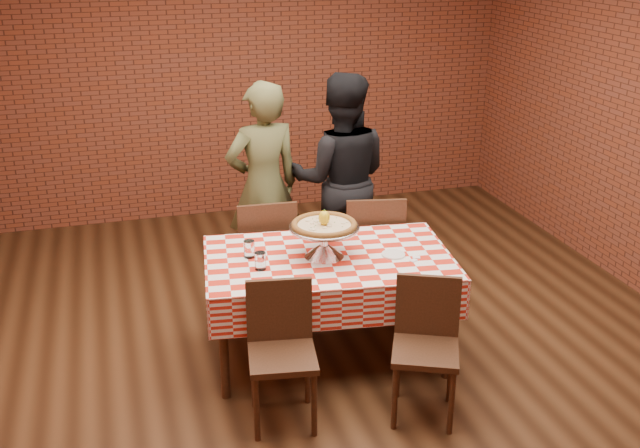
# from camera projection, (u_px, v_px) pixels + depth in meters

# --- Properties ---
(ground) EXTENTS (6.00, 6.00, 0.00)m
(ground) POSITION_uv_depth(u_px,v_px,m) (326.00, 350.00, 5.38)
(ground) COLOR black
(ground) RESTS_ON ground
(back_wall) EXTENTS (5.50, 0.00, 5.50)m
(back_wall) POSITION_uv_depth(u_px,v_px,m) (240.00, 73.00, 7.51)
(back_wall) COLOR brown
(back_wall) RESTS_ON ground
(table) EXTENTS (1.74, 1.18, 0.75)m
(table) POSITION_uv_depth(u_px,v_px,m) (328.00, 307.00, 5.19)
(table) COLOR #452717
(table) RESTS_ON ground
(tablecloth) EXTENTS (1.78, 1.22, 0.28)m
(tablecloth) POSITION_uv_depth(u_px,v_px,m) (328.00, 275.00, 5.10)
(tablecloth) COLOR red
(tablecloth) RESTS_ON table
(pizza_stand) EXTENTS (0.54, 0.54, 0.21)m
(pizza_stand) POSITION_uv_depth(u_px,v_px,m) (324.00, 241.00, 5.02)
(pizza_stand) COLOR silver
(pizza_stand) RESTS_ON tablecloth
(pizza) EXTENTS (0.48, 0.48, 0.03)m
(pizza) POSITION_uv_depth(u_px,v_px,m) (324.00, 226.00, 4.98)
(pizza) COLOR beige
(pizza) RESTS_ON pizza_stand
(lemon) EXTENTS (0.08, 0.08, 0.10)m
(lemon) POSITION_uv_depth(u_px,v_px,m) (324.00, 218.00, 4.96)
(lemon) COLOR gold
(lemon) RESTS_ON pizza
(water_glass_left) EXTENTS (0.08, 0.08, 0.12)m
(water_glass_left) POSITION_uv_depth(u_px,v_px,m) (260.00, 261.00, 4.85)
(water_glass_left) COLOR white
(water_glass_left) RESTS_ON tablecloth
(water_glass_right) EXTENTS (0.08, 0.08, 0.12)m
(water_glass_right) POSITION_uv_depth(u_px,v_px,m) (249.00, 249.00, 5.02)
(water_glass_right) COLOR white
(water_glass_right) RESTS_ON tablecloth
(side_plate) EXTENTS (0.18, 0.18, 0.01)m
(side_plate) POSITION_uv_depth(u_px,v_px,m) (393.00, 255.00, 5.07)
(side_plate) COLOR white
(side_plate) RESTS_ON tablecloth
(sweetener_packet_a) EXTENTS (0.06, 0.05, 0.00)m
(sweetener_packet_a) POSITION_uv_depth(u_px,v_px,m) (414.00, 260.00, 4.99)
(sweetener_packet_a) COLOR white
(sweetener_packet_a) RESTS_ON tablecloth
(sweetener_packet_b) EXTENTS (0.06, 0.05, 0.00)m
(sweetener_packet_b) POSITION_uv_depth(u_px,v_px,m) (416.00, 257.00, 5.03)
(sweetener_packet_b) COLOR white
(sweetener_packet_b) RESTS_ON tablecloth
(condiment_caddy) EXTENTS (0.11, 0.10, 0.13)m
(condiment_caddy) POSITION_uv_depth(u_px,v_px,m) (327.00, 231.00, 5.30)
(condiment_caddy) COLOR silver
(condiment_caddy) RESTS_ON tablecloth
(chair_near_left) EXTENTS (0.45, 0.45, 0.88)m
(chair_near_left) POSITION_uv_depth(u_px,v_px,m) (282.00, 359.00, 4.46)
(chair_near_left) COLOR #452717
(chair_near_left) RESTS_ON ground
(chair_near_right) EXTENTS (0.52, 0.52, 0.87)m
(chair_near_right) POSITION_uv_depth(u_px,v_px,m) (425.00, 354.00, 4.52)
(chair_near_right) COLOR #452717
(chair_near_right) RESTS_ON ground
(chair_far_left) EXTENTS (0.47, 0.47, 0.93)m
(chair_far_left) POSITION_uv_depth(u_px,v_px,m) (264.00, 251.00, 5.86)
(chair_far_left) COLOR #452717
(chair_far_left) RESTS_ON ground
(chair_far_right) EXTENTS (0.53, 0.53, 0.93)m
(chair_far_right) POSITION_uv_depth(u_px,v_px,m) (371.00, 247.00, 5.94)
(chair_far_right) COLOR #452717
(chair_far_right) RESTS_ON ground
(diner_olive) EXTENTS (0.69, 0.51, 1.73)m
(diner_olive) POSITION_uv_depth(u_px,v_px,m) (263.00, 187.00, 6.07)
(diner_olive) COLOR #4E4F2D
(diner_olive) RESTS_ON ground
(diner_black) EXTENTS (1.01, 0.88, 1.77)m
(diner_black) POSITION_uv_depth(u_px,v_px,m) (341.00, 179.00, 6.19)
(diner_black) COLOR black
(diner_black) RESTS_ON ground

